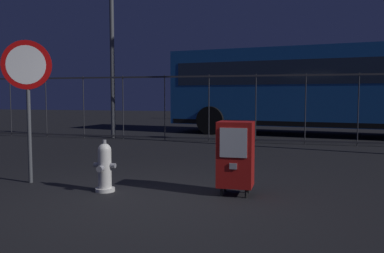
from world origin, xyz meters
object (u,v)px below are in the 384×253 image
object	(u,v)px
fire_hydrant	(105,167)
street_light_near_left	(112,11)
newspaper_box_primary	(236,154)
stop_sign	(27,81)
bus_near	(322,86)

from	to	relation	value
fire_hydrant	street_light_near_left	size ratio (longest dim) A/B	0.11
fire_hydrant	newspaper_box_primary	xyz separation A→B (m)	(1.84, 0.28, 0.22)
fire_hydrant	newspaper_box_primary	bearing A→B (deg)	8.61
street_light_near_left	newspaper_box_primary	bearing A→B (deg)	-52.72
newspaper_box_primary	stop_sign	distance (m)	3.41
fire_hydrant	bus_near	size ratio (longest dim) A/B	0.07
stop_sign	bus_near	bearing A→B (deg)	62.34
newspaper_box_primary	fire_hydrant	bearing A→B (deg)	-171.39
street_light_near_left	stop_sign	bearing A→B (deg)	-75.12
fire_hydrant	stop_sign	world-z (taller)	stop_sign
bus_near	stop_sign	bearing A→B (deg)	-109.55
newspaper_box_primary	stop_sign	world-z (taller)	stop_sign
newspaper_box_primary	stop_sign	xyz separation A→B (m)	(-3.25, -0.05, 1.03)
stop_sign	street_light_near_left	size ratio (longest dim) A/B	0.32
fire_hydrant	newspaper_box_primary	world-z (taller)	newspaper_box_primary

